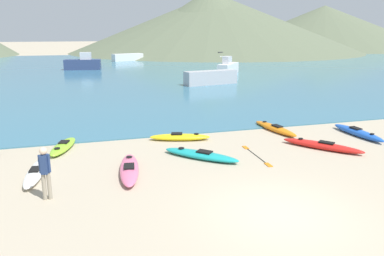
{
  "coord_description": "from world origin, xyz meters",
  "views": [
    {
      "loc": [
        -5.23,
        -8.71,
        5.11
      ],
      "look_at": [
        -0.18,
        8.34,
        0.5
      ],
      "focal_mm": 35.0,
      "sensor_mm": 36.0,
      "label": 1
    }
  ],
  "objects_px": {
    "kayak_on_sand_5": "(358,133)",
    "kayak_on_sand_7": "(275,128)",
    "loose_paddle": "(256,156)",
    "moored_boat_0": "(128,57)",
    "moored_boat_4": "(83,64)",
    "kayak_on_sand_0": "(36,172)",
    "moored_boat_1": "(220,58)",
    "moored_boat_3": "(228,68)",
    "kayak_on_sand_3": "(322,146)",
    "kayak_on_sand_4": "(180,137)",
    "kayak_on_sand_6": "(129,169)",
    "moored_boat_2": "(211,78)",
    "kayak_on_sand_1": "(63,146)",
    "kayak_on_sand_2": "(201,155)",
    "person_near_foreground": "(45,170)"
  },
  "relations": [
    {
      "from": "kayak_on_sand_4",
      "to": "moored_boat_4",
      "type": "relative_size",
      "value": 0.6
    },
    {
      "from": "kayak_on_sand_0",
      "to": "moored_boat_2",
      "type": "height_order",
      "value": "moored_boat_2"
    },
    {
      "from": "kayak_on_sand_3",
      "to": "kayak_on_sand_7",
      "type": "height_order",
      "value": "kayak_on_sand_3"
    },
    {
      "from": "kayak_on_sand_1",
      "to": "loose_paddle",
      "type": "bearing_deg",
      "value": -22.62
    },
    {
      "from": "kayak_on_sand_3",
      "to": "kayak_on_sand_0",
      "type": "bearing_deg",
      "value": 178.76
    },
    {
      "from": "kayak_on_sand_1",
      "to": "person_near_foreground",
      "type": "relative_size",
      "value": 1.65
    },
    {
      "from": "kayak_on_sand_0",
      "to": "loose_paddle",
      "type": "distance_m",
      "value": 8.69
    },
    {
      "from": "moored_boat_1",
      "to": "moored_boat_3",
      "type": "bearing_deg",
      "value": -108.21
    },
    {
      "from": "moored_boat_3",
      "to": "moored_boat_0",
      "type": "bearing_deg",
      "value": 110.41
    },
    {
      "from": "kayak_on_sand_7",
      "to": "person_near_foreground",
      "type": "height_order",
      "value": "person_near_foreground"
    },
    {
      "from": "kayak_on_sand_2",
      "to": "kayak_on_sand_5",
      "type": "xyz_separation_m",
      "value": [
        8.62,
        1.03,
        0.03
      ]
    },
    {
      "from": "kayak_on_sand_1",
      "to": "kayak_on_sand_3",
      "type": "xyz_separation_m",
      "value": [
        11.1,
        -3.24,
        0.02
      ]
    },
    {
      "from": "kayak_on_sand_5",
      "to": "moored_boat_0",
      "type": "bearing_deg",
      "value": 95.47
    },
    {
      "from": "loose_paddle",
      "to": "moored_boat_0",
      "type": "bearing_deg",
      "value": 88.65
    },
    {
      "from": "moored_boat_1",
      "to": "loose_paddle",
      "type": "distance_m",
      "value": 51.93
    },
    {
      "from": "kayak_on_sand_4",
      "to": "kayak_on_sand_2",
      "type": "bearing_deg",
      "value": -86.89
    },
    {
      "from": "kayak_on_sand_0",
      "to": "kayak_on_sand_1",
      "type": "height_order",
      "value": "kayak_on_sand_1"
    },
    {
      "from": "kayak_on_sand_1",
      "to": "moored_boat_1",
      "type": "bearing_deg",
      "value": 61.57
    },
    {
      "from": "person_near_foreground",
      "to": "moored_boat_4",
      "type": "xyz_separation_m",
      "value": [
        1.65,
        41.68,
        -0.11
      ]
    },
    {
      "from": "person_near_foreground",
      "to": "loose_paddle",
      "type": "distance_m",
      "value": 8.43
    },
    {
      "from": "kayak_on_sand_5",
      "to": "moored_boat_4",
      "type": "height_order",
      "value": "moored_boat_4"
    },
    {
      "from": "kayak_on_sand_5",
      "to": "moored_boat_3",
      "type": "distance_m",
      "value": 28.09
    },
    {
      "from": "kayak_on_sand_0",
      "to": "person_near_foreground",
      "type": "bearing_deg",
      "value": -76.35
    },
    {
      "from": "kayak_on_sand_2",
      "to": "kayak_on_sand_4",
      "type": "distance_m",
      "value": 2.83
    },
    {
      "from": "kayak_on_sand_2",
      "to": "moored_boat_3",
      "type": "height_order",
      "value": "moored_boat_3"
    },
    {
      "from": "kayak_on_sand_7",
      "to": "moored_boat_4",
      "type": "bearing_deg",
      "value": 104.26
    },
    {
      "from": "moored_boat_0",
      "to": "loose_paddle",
      "type": "relative_size",
      "value": 2.03
    },
    {
      "from": "kayak_on_sand_0",
      "to": "kayak_on_sand_4",
      "type": "height_order",
      "value": "kayak_on_sand_4"
    },
    {
      "from": "moored_boat_0",
      "to": "moored_boat_3",
      "type": "xyz_separation_m",
      "value": [
        9.14,
        -24.55,
        0.13
      ]
    },
    {
      "from": "kayak_on_sand_3",
      "to": "kayak_on_sand_6",
      "type": "distance_m",
      "value": 8.66
    },
    {
      "from": "kayak_on_sand_2",
      "to": "kayak_on_sand_7",
      "type": "relative_size",
      "value": 0.84
    },
    {
      "from": "kayak_on_sand_1",
      "to": "kayak_on_sand_6",
      "type": "xyz_separation_m",
      "value": [
        2.46,
        -3.73,
        0.01
      ]
    },
    {
      "from": "kayak_on_sand_7",
      "to": "moored_boat_3",
      "type": "relative_size",
      "value": 0.78
    },
    {
      "from": "kayak_on_sand_6",
      "to": "kayak_on_sand_7",
      "type": "height_order",
      "value": "kayak_on_sand_6"
    },
    {
      "from": "moored_boat_0",
      "to": "kayak_on_sand_5",
      "type": "bearing_deg",
      "value": -84.53
    },
    {
      "from": "kayak_on_sand_6",
      "to": "kayak_on_sand_5",
      "type": "bearing_deg",
      "value": 9.05
    },
    {
      "from": "kayak_on_sand_4",
      "to": "kayak_on_sand_7",
      "type": "height_order",
      "value": "kayak_on_sand_4"
    },
    {
      "from": "kayak_on_sand_5",
      "to": "kayak_on_sand_7",
      "type": "relative_size",
      "value": 0.99
    },
    {
      "from": "kayak_on_sand_3",
      "to": "moored_boat_2",
      "type": "bearing_deg",
      "value": 84.44
    },
    {
      "from": "loose_paddle",
      "to": "moored_boat_4",
      "type": "bearing_deg",
      "value": 99.28
    },
    {
      "from": "moored_boat_1",
      "to": "moored_boat_2",
      "type": "xyz_separation_m",
      "value": [
        -11.66,
        -28.13,
        0.13
      ]
    },
    {
      "from": "moored_boat_1",
      "to": "loose_paddle",
      "type": "relative_size",
      "value": 1.19
    },
    {
      "from": "moored_boat_0",
      "to": "kayak_on_sand_4",
      "type": "bearing_deg",
      "value": -94.26
    },
    {
      "from": "moored_boat_3",
      "to": "loose_paddle",
      "type": "relative_size",
      "value": 1.6
    },
    {
      "from": "moored_boat_4",
      "to": "moored_boat_1",
      "type": "bearing_deg",
      "value": 21.79
    },
    {
      "from": "kayak_on_sand_5",
      "to": "person_near_foreground",
      "type": "xyz_separation_m",
      "value": [
        -14.41,
        -3.37,
        0.8
      ]
    },
    {
      "from": "moored_boat_3",
      "to": "kayak_on_sand_4",
      "type": "bearing_deg",
      "value": -116.4
    },
    {
      "from": "person_near_foreground",
      "to": "kayak_on_sand_4",
      "type": "bearing_deg",
      "value": 42.51
    },
    {
      "from": "kayak_on_sand_0",
      "to": "loose_paddle",
      "type": "relative_size",
      "value": 1.17
    },
    {
      "from": "kayak_on_sand_2",
      "to": "kayak_on_sand_3",
      "type": "distance_m",
      "value": 5.6
    }
  ]
}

